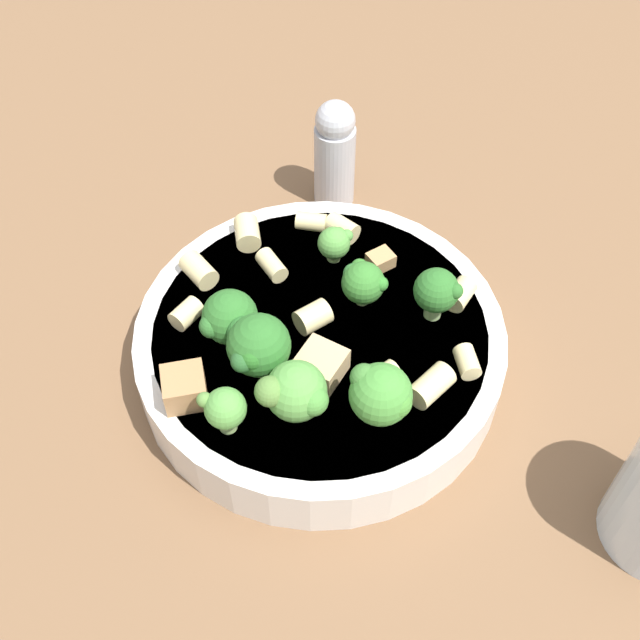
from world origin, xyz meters
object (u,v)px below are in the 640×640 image
Objects in this scene: broccoli_floret_5 at (295,392)px; rigatoni_0 at (460,294)px; rigatoni_8 at (199,270)px; pepper_shaker at (335,153)px; rigatoni_7 at (429,389)px; pasta_bowl at (320,345)px; chicken_chunk_2 at (382,261)px; rigatoni_10 at (382,377)px; broccoli_floret_3 at (228,317)px; rigatoni_4 at (467,362)px; rigatoni_1 at (310,320)px; chicken_chunk_0 at (185,388)px; broccoli_floret_7 at (438,292)px; broccoli_floret_0 at (222,406)px; rigatoni_2 at (247,233)px; rigatoni_3 at (272,265)px; broccoli_floret_4 at (381,394)px; rigatoni_5 at (186,314)px; broccoli_floret_1 at (363,282)px; broccoli_floret_2 at (335,243)px; chicken_chunk_1 at (321,365)px; rigatoni_6 at (342,228)px; rigatoni_9 at (311,222)px; broccoli_floret_6 at (256,345)px.

rigatoni_0 is at bearing 75.87° from broccoli_floret_5.
rigatoni_0 is 0.85× the size of rigatoni_8.
broccoli_floret_5 is 0.24m from pepper_shaker.
broccoli_floret_5 is at bearing -134.77° from rigatoni_7.
pasta_bowl is 14.41× the size of chicken_chunk_2.
broccoli_floret_3 is at bearing -163.37° from rigatoni_10.
rigatoni_1 is at bearing -161.20° from rigatoni_4.
rigatoni_8 is 1.00× the size of chicken_chunk_0.
broccoli_floret_7 is 1.55× the size of rigatoni_8.
pasta_bowl is 0.10m from rigatoni_0.
rigatoni_7 is at bearing 45.54° from broccoli_floret_0.
broccoli_floret_0 is 1.56× the size of rigatoni_1.
rigatoni_10 is at bearing -7.62° from rigatoni_1.
broccoli_floret_0 reaches higher than rigatoni_8.
chicken_chunk_2 is at bearing -176.30° from rigatoni_0.
rigatoni_3 is at bearing -21.59° from rigatoni_2.
rigatoni_4 is (0.02, 0.06, -0.02)m from broccoli_floret_4.
pasta_bowl is 0.10m from rigatoni_2.
rigatoni_7 reaches higher than rigatoni_5.
pepper_shaker is (-0.09, 0.14, 0.02)m from pasta_bowl.
broccoli_floret_1 is 0.10m from broccoli_floret_5.
rigatoni_4 is (0.03, -0.05, -0.00)m from rigatoni_0.
broccoli_floret_3 is (-0.01, -0.10, 0.01)m from broccoli_floret_2.
rigatoni_0 is at bearing 124.99° from rigatoni_4.
rigatoni_5 is at bearing -122.92° from chicken_chunk_2.
rigatoni_8 is at bearing 119.23° from rigatoni_5.
chicken_chunk_1 reaches higher than rigatoni_0.
rigatoni_5 is at bearing -106.30° from rigatoni_6.
broccoli_floret_5 is 1.84× the size of rigatoni_6.
broccoli_floret_3 reaches higher than rigatoni_10.
rigatoni_9 is (-0.06, 0.08, -0.00)m from rigatoni_1.
pepper_shaker reaches higher than rigatoni_6.
broccoli_floret_4 is 1.91× the size of rigatoni_2.
broccoli_floret_2 reaches higher than rigatoni_7.
rigatoni_7 is (0.14, -0.02, 0.00)m from rigatoni_3.
broccoli_floret_6 is at bearing -77.93° from rigatoni_6.
broccoli_floret_1 is 0.10m from rigatoni_2.
chicken_chunk_0 is 0.27× the size of pepper_shaker.
pepper_shaker is at bearing 133.00° from broccoli_floret_1.
rigatoni_9 is (-0.16, 0.04, -0.00)m from rigatoni_4.
broccoli_floret_4 is 0.16m from rigatoni_6.
broccoli_floret_1 is 0.71× the size of broccoli_floret_6.
broccoli_floret_1 is 1.69× the size of rigatoni_10.
chicken_chunk_1 is (0.02, -0.03, 0.03)m from pasta_bowl.
broccoli_floret_1 reaches higher than rigatoni_4.
rigatoni_10 is (0.06, 0.08, -0.01)m from broccoli_floret_0.
chicken_chunk_0 is (0.01, -0.05, -0.01)m from broccoli_floret_3.
broccoli_floret_0 is at bearing -111.05° from rigatoni_0.
rigatoni_7 is at bearing 3.36° from rigatoni_8.
broccoli_floret_6 is 0.13m from chicken_chunk_2.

